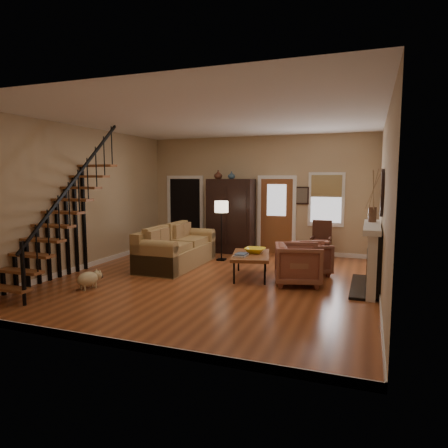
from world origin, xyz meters
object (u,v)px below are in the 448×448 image
(sofa, at_px, (177,247))
(armchair_left, at_px, (298,264))
(coffee_table, at_px, (251,266))
(armchair_right, at_px, (312,258))
(armoire, at_px, (231,216))
(floor_lamp, at_px, (221,231))
(side_chair, at_px, (321,241))

(sofa, height_order, armchair_left, sofa)
(coffee_table, bearing_deg, armchair_right, 32.33)
(coffee_table, relative_size, armchair_right, 1.67)
(armoire, relative_size, floor_lamp, 1.36)
(armoire, relative_size, side_chair, 2.06)
(armoire, height_order, side_chair, armoire)
(armchair_left, distance_m, floor_lamp, 2.85)
(armoire, bearing_deg, armchair_right, -35.96)
(armoire, xyz_separation_m, floor_lamp, (0.14, -1.15, -0.28))
(sofa, distance_m, floor_lamp, 1.31)
(coffee_table, distance_m, floor_lamp, 1.97)
(side_chair, bearing_deg, armoire, 175.52)
(armoire, relative_size, sofa, 0.86)
(armchair_right, distance_m, side_chair, 1.66)
(armoire, distance_m, side_chair, 2.61)
(floor_lamp, bearing_deg, armchair_left, -36.49)
(sofa, relative_size, side_chair, 2.40)
(armchair_right, height_order, floor_lamp, floor_lamp)
(armoire, bearing_deg, sofa, -106.57)
(sofa, relative_size, floor_lamp, 1.58)
(armoire, xyz_separation_m, sofa, (-0.64, -2.15, -0.59))
(sofa, bearing_deg, floor_lamp, 52.04)
(sofa, relative_size, armchair_left, 2.69)
(sofa, height_order, coffee_table, sofa)
(armchair_right, bearing_deg, armchair_left, 149.22)
(coffee_table, bearing_deg, armchair_left, -12.07)
(armoire, xyz_separation_m, side_chair, (2.55, -0.20, -0.54))
(sofa, height_order, floor_lamp, floor_lamp)
(coffee_table, bearing_deg, floor_lamp, 129.93)
(armchair_left, bearing_deg, armoire, 25.85)
(armoire, distance_m, floor_lamp, 1.19)
(sofa, bearing_deg, armchair_right, 5.20)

